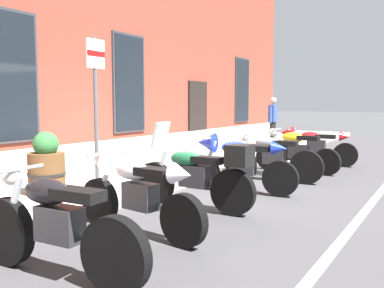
{
  "coord_description": "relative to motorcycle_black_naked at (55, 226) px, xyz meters",
  "views": [
    {
      "loc": [
        -6.75,
        -4.23,
        1.61
      ],
      "look_at": [
        1.16,
        0.65,
        0.7
      ],
      "focal_mm": 39.45,
      "sensor_mm": 36.0,
      "label": 1
    }
  ],
  "objects": [
    {
      "name": "motorcycle_grey_naked",
      "position": [
        5.64,
        0.1,
        -0.01
      ],
      "size": [
        0.62,
        2.11,
        0.97
      ],
      "color": "black",
      "rests_on": "ground_plane"
    },
    {
      "name": "parking_sign",
      "position": [
        2.23,
        1.64,
        1.24
      ],
      "size": [
        0.36,
        0.07,
        2.45
      ],
      "color": "#4C4C51",
      "rests_on": "sidewalk"
    },
    {
      "name": "ground_plane",
      "position": [
        4.22,
        1.2,
        -0.49
      ],
      "size": [
        140.0,
        140.0,
        0.0
      ],
      "primitive_type": "plane",
      "color": "#38383A"
    },
    {
      "name": "motorcycle_red_sport",
      "position": [
        8.35,
        0.06,
        0.05
      ],
      "size": [
        0.62,
        2.16,
        0.99
      ],
      "color": "black",
      "rests_on": "ground_plane"
    },
    {
      "name": "pedestrian_blue_top",
      "position": [
        10.99,
        2.1,
        0.58
      ],
      "size": [
        0.59,
        0.22,
        1.64
      ],
      "color": "black",
      "rests_on": "sidewalk"
    },
    {
      "name": "motorcycle_white_sport",
      "position": [
        1.41,
        0.25,
        0.08
      ],
      "size": [
        0.62,
        2.06,
        1.04
      ],
      "color": "black",
      "rests_on": "ground_plane"
    },
    {
      "name": "motorcycle_yellow_naked",
      "position": [
        6.95,
        0.0,
        -0.01
      ],
      "size": [
        0.62,
        2.04,
        1.0
      ],
      "color": "black",
      "rests_on": "ground_plane"
    },
    {
      "name": "motorcycle_green_touring",
      "position": [
        2.79,
        0.15,
        0.05
      ],
      "size": [
        0.62,
        2.03,
        1.31
      ],
      "color": "black",
      "rests_on": "ground_plane"
    },
    {
      "name": "barrel_planter",
      "position": [
        1.9,
        2.42,
        0.09
      ],
      "size": [
        0.6,
        0.6,
        1.01
      ],
      "color": "brown",
      "rests_on": "sidewalk"
    },
    {
      "name": "lane_stripe",
      "position": [
        4.22,
        -2.0,
        -0.49
      ],
      "size": [
        30.05,
        0.12,
        0.01
      ],
      "primitive_type": "cube",
      "color": "silver",
      "rests_on": "ground_plane"
    },
    {
      "name": "sidewalk",
      "position": [
        4.22,
        2.66,
        -0.42
      ],
      "size": [
        30.05,
        2.93,
        0.15
      ],
      "primitive_type": "cube",
      "color": "gray",
      "rests_on": "ground_plane"
    },
    {
      "name": "motorcycle_blue_sport",
      "position": [
        4.25,
        0.22,
        0.08
      ],
      "size": [
        0.62,
        2.08,
        1.05
      ],
      "color": "black",
      "rests_on": "ground_plane"
    },
    {
      "name": "motorcycle_black_naked",
      "position": [
        0.0,
        0.0,
        0.0
      ],
      "size": [
        0.62,
        2.05,
        0.99
      ],
      "color": "black",
      "rests_on": "ground_plane"
    }
  ]
}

